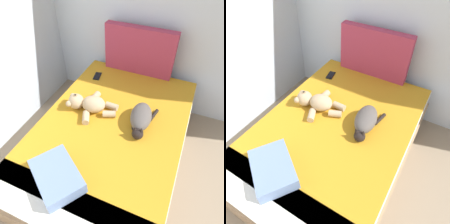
# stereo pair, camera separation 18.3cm
# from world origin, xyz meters

# --- Properties ---
(wall_back) EXTENTS (3.66, 0.06, 2.59)m
(wall_back) POSITION_xyz_m (1.77, 3.81, 1.30)
(wall_back) COLOR silver
(wall_back) RESTS_ON ground_plane
(bed) EXTENTS (1.34, 1.97, 0.53)m
(bed) POSITION_xyz_m (1.20, 2.73, 0.26)
(bed) COLOR #9E7A56
(bed) RESTS_ON ground_plane
(patterned_cushion) EXTENTS (0.80, 0.10, 0.54)m
(patterned_cushion) POSITION_xyz_m (1.15, 3.65, 0.80)
(patterned_cushion) COLOR #A5334C
(patterned_cushion) RESTS_ON bed
(cat) EXTENTS (0.25, 0.44, 0.15)m
(cat) POSITION_xyz_m (1.44, 2.85, 0.60)
(cat) COLOR #59514C
(cat) RESTS_ON bed
(teddy_bear) EXTENTS (0.51, 0.44, 0.16)m
(teddy_bear) POSITION_xyz_m (0.92, 2.84, 0.60)
(teddy_bear) COLOR tan
(teddy_bear) RESTS_ON bed
(cell_phone) EXTENTS (0.10, 0.16, 0.01)m
(cell_phone) POSITION_xyz_m (0.75, 3.37, 0.54)
(cell_phone) COLOR black
(cell_phone) RESTS_ON bed
(throw_pillow) EXTENTS (0.49, 0.46, 0.11)m
(throw_pillow) POSITION_xyz_m (1.06, 2.08, 0.58)
(throw_pillow) COLOR #728CB7
(throw_pillow) RESTS_ON bed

